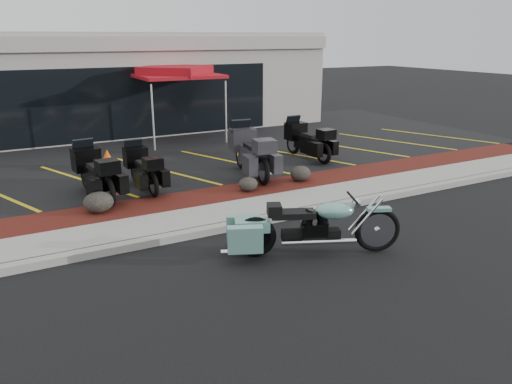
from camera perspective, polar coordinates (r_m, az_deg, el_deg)
ground at (r=9.77m, az=0.05°, el=-5.87°), size 90.00×90.00×0.00m
curb at (r=10.48m, az=-2.30°, el=-3.78°), size 24.00×0.25×0.15m
sidewalk at (r=11.08m, az=-3.90°, el=-2.62°), size 24.00×1.20×0.15m
mulch_bed at (r=12.12m, az=-6.27°, el=-0.88°), size 24.00×1.20×0.16m
upper_lot at (r=17.07m, az=-13.22°, el=4.13°), size 26.00×9.60×0.15m
dealership_building at (r=22.84m, az=-17.93°, el=11.93°), size 18.00×8.16×4.00m
boulder_left at (r=11.42m, az=-17.55°, el=-1.12°), size 0.65×0.54×0.46m
boulder_mid at (r=12.41m, az=-0.91°, el=0.91°), size 0.50×0.42×0.35m
boulder_right at (r=13.34m, az=5.11°, el=2.14°), size 0.57×0.48×0.40m
hero_cruiser at (r=9.45m, az=13.75°, el=-3.53°), size 3.27×2.02×1.13m
touring_black_front at (r=13.16m, az=-18.95°, el=3.01°), size 1.12×2.32×1.30m
touring_black_mid at (r=13.45m, az=-13.72°, el=3.46°), size 0.82×2.03×1.17m
touring_grey at (r=14.46m, az=-1.72°, el=5.48°), size 1.31×2.60×1.45m
touring_black_rear at (r=16.36m, az=4.29°, el=6.53°), size 0.95×2.23×1.27m
traffic_cone at (r=15.95m, az=-16.64°, el=3.97°), size 0.44×0.44×0.40m
popup_canopy at (r=18.68m, az=-9.17°, el=13.27°), size 3.69×3.69×2.68m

